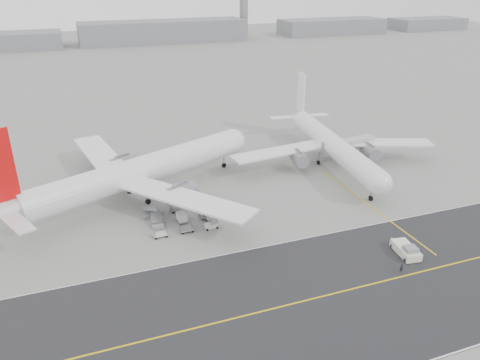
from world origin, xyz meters
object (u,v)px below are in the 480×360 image
object	(u,v)px
airliner_b	(332,144)
jet_bridge	(350,146)
ground_crew_a	(401,268)
control_tower	(244,14)
airliner_a	(138,172)
pushback_tug	(406,250)

from	to	relation	value
airliner_b	jet_bridge	world-z (taller)	airliner_b
jet_bridge	ground_crew_a	size ratio (longest dim) A/B	10.52
jet_bridge	control_tower	bearing A→B (deg)	65.22
airliner_b	ground_crew_a	size ratio (longest dim) A/B	34.24
ground_crew_a	airliner_a	bearing A→B (deg)	138.84
airliner_b	jet_bridge	distance (m)	5.29
airliner_a	control_tower	bearing A→B (deg)	-49.54
airliner_a	airliner_b	distance (m)	48.23
airliner_b	control_tower	bearing A→B (deg)	81.16
pushback_tug	ground_crew_a	size ratio (longest dim) A/B	5.09
pushback_tug	ground_crew_a	world-z (taller)	pushback_tug
pushback_tug	ground_crew_a	bearing A→B (deg)	-127.06
control_tower	pushback_tug	size ratio (longest dim) A/B	3.96
airliner_a	jet_bridge	world-z (taller)	airliner_a
control_tower	pushback_tug	world-z (taller)	control_tower
airliner_a	jet_bridge	distance (m)	53.43
control_tower	pushback_tug	distance (m)	288.24
airliner_a	ground_crew_a	distance (m)	54.92
control_tower	pushback_tug	bearing A→B (deg)	-105.07
control_tower	airliner_b	distance (m)	246.46
jet_bridge	ground_crew_a	bearing A→B (deg)	-122.53
jet_bridge	pushback_tug	bearing A→B (deg)	-119.54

